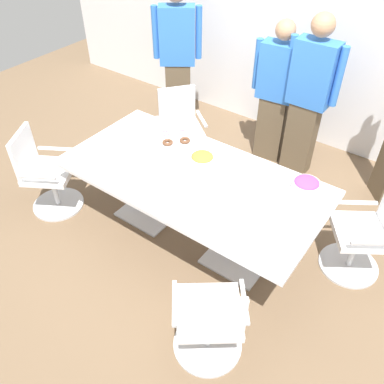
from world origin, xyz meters
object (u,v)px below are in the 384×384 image
Objects in this scene: person_standing_2 at (309,96)px; donut_platter at (175,137)px; conference_table at (192,186)px; office_chair_3 at (181,132)px; snack_bowl_candy_mix at (306,185)px; napkin_pile at (222,191)px; office_chair_2 at (365,236)px; office_chair_0 at (46,176)px; person_standing_0 at (178,56)px; plate_stack at (152,159)px; snack_bowl_pretzels at (202,159)px; office_chair_1 at (209,323)px; person_standing_1 at (276,92)px.

person_standing_2 reaches higher than donut_platter.
office_chair_3 is (-0.86, 0.95, -0.22)m from conference_table.
napkin_pile is (-0.55, -0.47, -0.02)m from snack_bowl_candy_mix.
office_chair_2 is 0.50× the size of person_standing_2.
person_standing_2 is (-1.12, 1.08, 0.55)m from office_chair_2.
office_chair_0 reaches higher than conference_table.
person_standing_0 is 7.80× the size of plate_stack.
donut_platter is 1.52× the size of plate_stack.
person_standing_2 is at bearing 75.03° from snack_bowl_pretzels.
office_chair_2 is (0.63, 1.50, 0.00)m from office_chair_1.
office_chair_2 is 1.33m from napkin_pile.
person_standing_2 is 7.83× the size of snack_bowl_pretzels.
snack_bowl_candy_mix reaches higher than napkin_pile.
person_standing_1 reaches higher than office_chair_2.
conference_table is 1.32× the size of person_standing_2.
person_standing_1 is at bearing 70.66° from donut_platter.
office_chair_1 is (0.85, -0.96, -0.22)m from conference_table.
conference_table is at bearing 170.46° from napkin_pile.
snack_bowl_pretzels reaches higher than donut_platter.
office_chair_2 is 1.00× the size of office_chair_3.
person_standing_0 is 1.78m from person_standing_2.
office_chair_2 is at bearing 4.93° from donut_platter.
office_chair_2 is at bearing 13.43° from snack_bowl_pretzels.
person_standing_1 reaches higher than office_chair_3.
person_standing_1 reaches higher than napkin_pile.
snack_bowl_candy_mix is (-0.57, -0.14, 0.40)m from office_chair_2.
office_chair_0 is at bearing 132.50° from office_chair_1.
office_chair_3 is 0.77m from donut_platter.
office_chair_0 is 0.54× the size of person_standing_1.
person_standing_0 is 1.57m from donut_platter.
office_chair_0 is at bearing -136.86° from donut_platter.
napkin_pile is (0.35, -0.06, 0.16)m from conference_table.
office_chair_1 is at bearing 102.89° from person_standing_1.
person_standing_0 is at bearing 134.04° from snack_bowl_pretzels.
conference_table is 2.64× the size of office_chair_3.
person_standing_1 reaches higher than plate_stack.
person_standing_1 is 7.03× the size of plate_stack.
plate_stack is (-0.43, -0.04, 0.14)m from conference_table.
person_standing_0 reaches higher than napkin_pile.
office_chair_0 is at bearing -159.72° from conference_table.
napkin_pile reaches higher than plate_stack.
office_chair_3 reaches higher than snack_bowl_pretzels.
office_chair_1 is 3.75× the size of snack_bowl_candy_mix.
person_standing_2 is at bearing 114.04° from snack_bowl_candy_mix.
office_chair_1 is 0.50× the size of person_standing_2.
person_standing_1 is (-0.03, 1.68, 0.24)m from conference_table.
conference_table is 0.26m from snack_bowl_pretzels.
conference_table is 0.46m from plate_stack.
conference_table is at bearing 95.54° from person_standing_0.
donut_platter is at bearing 97.57° from office_chair_1.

